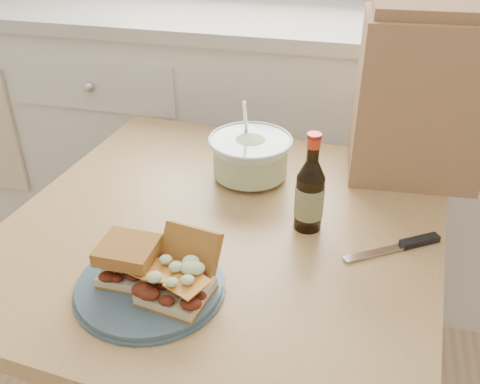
% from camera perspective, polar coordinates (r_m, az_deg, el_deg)
% --- Properties ---
extents(cabinet_run, '(2.50, 0.64, 0.94)m').
position_cam_1_polar(cabinet_run, '(1.97, 2.74, 5.45)').
color(cabinet_run, white).
rests_on(cabinet_run, ground).
extents(dining_table, '(0.93, 0.93, 0.72)m').
position_cam_1_polar(dining_table, '(1.15, -1.78, -7.71)').
color(dining_table, tan).
rests_on(dining_table, ground).
extents(plate, '(0.25, 0.25, 0.02)m').
position_cam_1_polar(plate, '(0.94, -9.57, -9.86)').
color(plate, '#3D5463').
rests_on(plate, dining_table).
extents(sandwich_left, '(0.10, 0.09, 0.07)m').
position_cam_1_polar(sandwich_left, '(0.93, -11.74, -7.15)').
color(sandwich_left, beige).
rests_on(sandwich_left, plate).
extents(sandwich_right, '(0.12, 0.16, 0.09)m').
position_cam_1_polar(sandwich_right, '(0.90, -6.36, -8.63)').
color(sandwich_right, beige).
rests_on(sandwich_right, plate).
extents(coleslaw_bowl, '(0.19, 0.19, 0.19)m').
position_cam_1_polar(coleslaw_bowl, '(1.22, 1.10, 3.61)').
color(coleslaw_bowl, silver).
rests_on(coleslaw_bowl, dining_table).
extents(beer_bottle, '(0.06, 0.06, 0.21)m').
position_cam_1_polar(beer_bottle, '(1.04, 7.44, -0.21)').
color(beer_bottle, black).
rests_on(beer_bottle, dining_table).
extents(knife, '(0.18, 0.13, 0.01)m').
position_cam_1_polar(knife, '(1.07, 17.50, -5.31)').
color(knife, silver).
rests_on(knife, dining_table).
extents(paper_bag, '(0.29, 0.20, 0.37)m').
position_cam_1_polar(paper_bag, '(1.25, 18.80, 9.22)').
color(paper_bag, '#A87351').
rests_on(paper_bag, dining_table).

